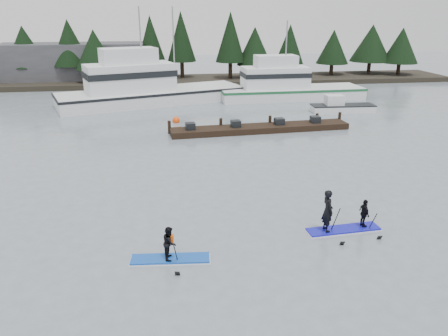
{
  "coord_description": "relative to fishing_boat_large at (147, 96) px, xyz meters",
  "views": [
    {
      "loc": [
        -3.07,
        -15.21,
        8.83
      ],
      "look_at": [
        0.0,
        6.0,
        1.1
      ],
      "focal_mm": 35.0,
      "sensor_mm": 36.0,
      "label": 1
    }
  ],
  "objects": [
    {
      "name": "skiff",
      "position": [
        17.96,
        -6.48,
        -0.46
      ],
      "size": [
        5.83,
        2.01,
        0.67
      ],
      "primitive_type": "cube",
      "rotation": [
        0.0,
        0.0,
        -0.05
      ],
      "color": "white",
      "rests_on": "ground"
    },
    {
      "name": "buoy_c",
      "position": [
        19.55,
        -4.43,
        -0.79
      ],
      "size": [
        0.5,
        0.5,
        0.5
      ],
      "primitive_type": "sphere",
      "color": "#FF4B0C",
      "rests_on": "ground"
    },
    {
      "name": "buoy_b",
      "position": [
        2.5,
        -8.32,
        -0.79
      ],
      "size": [
        0.62,
        0.62,
        0.62
      ],
      "primitive_type": "sphere",
      "color": "#FF4B0C",
      "rests_on": "ground"
    },
    {
      "name": "fishing_boat_medium",
      "position": [
        14.65,
        0.61,
        -0.16
      ],
      "size": [
        15.23,
        4.69,
        8.91
      ],
      "rotation": [
        0.0,
        0.0,
        0.02
      ],
      "color": "white",
      "rests_on": "ground"
    },
    {
      "name": "far_shore",
      "position": [
        4.43,
        12.85,
        -0.49
      ],
      "size": [
        70.0,
        8.0,
        0.6
      ],
      "primitive_type": "cube",
      "color": "#2D281E",
      "rests_on": "ground"
    },
    {
      "name": "buoy_a",
      "position": [
        -6.33,
        -4.11,
        -0.79
      ],
      "size": [
        0.49,
        0.49,
        0.49
      ],
      "primitive_type": "sphere",
      "color": "#FF4B0C",
      "rests_on": "ground"
    },
    {
      "name": "ground",
      "position": [
        4.43,
        -29.15,
        -0.79
      ],
      "size": [
        160.0,
        160.0,
        0.0
      ],
      "primitive_type": "plane",
      "color": "slate",
      "rests_on": "ground"
    },
    {
      "name": "treeline",
      "position": [
        4.43,
        12.85,
        -0.79
      ],
      "size": [
        60.0,
        4.0,
        8.0
      ],
      "primitive_type": null,
      "color": "black",
      "rests_on": "ground"
    },
    {
      "name": "floating_dock",
      "position": [
        8.9,
        -12.19,
        -0.56
      ],
      "size": [
        14.07,
        2.83,
        0.47
      ],
      "primitive_type": "cube",
      "rotation": [
        0.0,
        0.0,
        0.07
      ],
      "color": "black",
      "rests_on": "ground"
    },
    {
      "name": "fishing_boat_large",
      "position": [
        0.0,
        0.0,
        0.0
      ],
      "size": [
        19.23,
        10.57,
        10.36
      ],
      "rotation": [
        0.0,
        0.0,
        0.31
      ],
      "color": "white",
      "rests_on": "ground"
    },
    {
      "name": "paddleboard_solo",
      "position": [
        1.4,
        -29.98,
        -0.29
      ],
      "size": [
        2.99,
        1.17,
        1.85
      ],
      "rotation": [
        0.0,
        0.0,
        -0.09
      ],
      "color": "#134AB5",
      "rests_on": "ground"
    },
    {
      "name": "waterfront_building",
      "position": [
        -9.57,
        14.85,
        1.71
      ],
      "size": [
        18.0,
        6.0,
        5.0
      ],
      "primitive_type": "cube",
      "color": "#4C4C51",
      "rests_on": "ground"
    },
    {
      "name": "paddleboard_duo",
      "position": [
        8.6,
        -28.68,
        -0.08
      ],
      "size": [
        3.2,
        1.23,
        2.41
      ],
      "rotation": [
        0.0,
        0.0,
        0.07
      ],
      "color": "#1315B9",
      "rests_on": "ground"
    }
  ]
}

